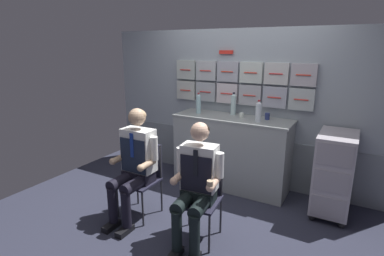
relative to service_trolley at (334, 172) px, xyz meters
name	(u,v)px	position (x,y,z in m)	size (l,w,h in m)	color
ground	(192,224)	(-1.32, -0.99, -0.54)	(4.80, 4.80, 0.04)	#2A2C3C
galley_bulkhead	(240,108)	(-1.32, 0.38, 0.55)	(4.20, 0.14, 2.15)	#97A2AC
galley_counter	(231,152)	(-1.31, 0.10, -0.02)	(1.59, 0.53, 1.00)	#9DA3A2
service_trolley	(334,172)	(0.00, 0.00, 0.00)	(0.40, 0.65, 0.98)	black
folding_chair_left	(144,171)	(-1.93, -1.04, -0.01)	(0.41, 0.41, 0.83)	#2D2D33
crew_member_left	(134,160)	(-1.93, -1.20, 0.18)	(0.51, 0.62, 1.27)	black
folding_chair_right	(202,189)	(-1.13, -1.11, -0.01)	(0.45, 0.45, 0.83)	#2D2D33
crew_member_right	(196,181)	(-1.11, -1.27, 0.15)	(0.48, 0.62, 1.23)	black
water_bottle_blue_cap	(199,104)	(-1.83, 0.09, 0.61)	(0.07, 0.07, 0.29)	#ACDBE2
water_bottle_clear	(233,104)	(-1.36, 0.25, 0.62)	(0.07, 0.07, 0.31)	silver
sparkling_bottle_green	(258,112)	(-0.93, 0.02, 0.61)	(0.07, 0.07, 0.28)	silver
coffee_cup_white	(242,115)	(-1.20, 0.15, 0.51)	(0.06, 0.06, 0.06)	white
espresso_cup_small	(267,116)	(-0.87, 0.19, 0.52)	(0.06, 0.06, 0.09)	navy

